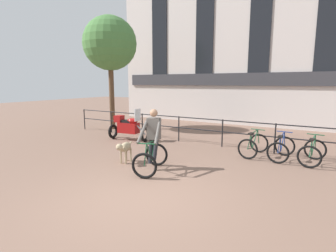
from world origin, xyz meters
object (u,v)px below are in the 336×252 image
Objects in this scene: cyclist_with_bike at (152,143)px; parked_motorcycle at (128,127)px; parked_bicycle_near_lamp at (253,145)px; parked_bicycle_mid_left at (281,148)px; dog at (124,148)px; parked_bicycle_mid_right at (312,152)px.

cyclist_with_bike is 4.10m from parked_motorcycle.
cyclist_with_bike reaches higher than parked_motorcycle.
parked_bicycle_near_lamp is (2.07, 2.95, -0.41)m from cyclist_with_bike.
parked_bicycle_near_lamp is 1.03× the size of parked_bicycle_mid_left.
parked_bicycle_mid_right reaches higher than dog.
cyclist_with_bike is 3.63m from parked_bicycle_near_lamp.
parked_bicycle_near_lamp is 1.01× the size of parked_bicycle_mid_right.
parked_bicycle_mid_right is at bearing -176.61° from parked_bicycle_mid_left.
parked_motorcycle is (-3.08, 2.71, -0.20)m from cyclist_with_bike.
parked_bicycle_mid_left is at bearing 25.78° from dog.
cyclist_with_bike is 1.14m from dog.
cyclist_with_bike is at bearing -15.50° from dog.
parked_motorcycle is 5.16m from parked_bicycle_near_lamp.
dog is 0.74× the size of parked_bicycle_near_lamp.
dog is 3.26m from parked_motorcycle.
parked_motorcycle is 1.50× the size of parked_bicycle_near_lamp.
parked_motorcycle reaches higher than parked_bicycle_mid_right.
parked_bicycle_mid_right is (4.89, 2.83, -0.11)m from dog.
parked_motorcycle is at bearing 118.11° from dog.
cyclist_with_bike is 4.18m from parked_bicycle_mid_left.
dog is 5.65m from parked_bicycle_mid_right.
dog is at bearing 156.82° from cyclist_with_bike.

